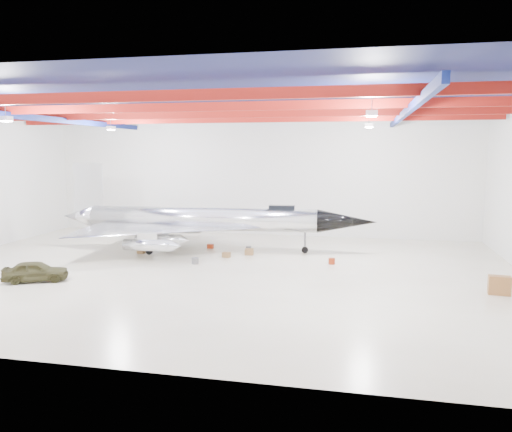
# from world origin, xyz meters

# --- Properties ---
(floor) EXTENTS (40.00, 40.00, 0.00)m
(floor) POSITION_xyz_m (0.00, 0.00, 0.00)
(floor) COLOR beige
(floor) RESTS_ON ground
(wall_back) EXTENTS (40.00, 0.00, 40.00)m
(wall_back) POSITION_xyz_m (0.00, 15.00, 5.50)
(wall_back) COLOR silver
(wall_back) RESTS_ON floor
(ceiling) EXTENTS (40.00, 40.00, 0.00)m
(ceiling) POSITION_xyz_m (0.00, 0.00, 11.00)
(ceiling) COLOR #0A0F38
(ceiling) RESTS_ON wall_back
(ceiling_structure) EXTENTS (39.50, 29.50, 1.08)m
(ceiling_structure) POSITION_xyz_m (0.00, 0.00, 10.32)
(ceiling_structure) COLOR maroon
(ceiling_structure) RESTS_ON ceiling
(jet_aircraft) EXTENTS (25.44, 15.41, 6.93)m
(jet_aircraft) POSITION_xyz_m (-2.76, 6.60, 2.27)
(jet_aircraft) COLOR silver
(jet_aircraft) RESTS_ON floor
(jeep) EXTENTS (4.04, 2.92, 1.28)m
(jeep) POSITION_xyz_m (-9.66, -4.69, 0.64)
(jeep) COLOR #35341A
(jeep) RESTS_ON floor
(desk) EXTENTS (1.20, 0.69, 1.06)m
(desk) POSITION_xyz_m (17.23, -1.82, 0.53)
(desk) COLOR brown
(desk) RESTS_ON floor
(crate_ply) EXTENTS (0.55, 0.45, 0.37)m
(crate_ply) POSITION_xyz_m (-6.99, 4.38, 0.19)
(crate_ply) COLOR olive
(crate_ply) RESTS_ON floor
(toolbox_red) EXTENTS (0.51, 0.41, 0.35)m
(toolbox_red) POSITION_xyz_m (-2.33, 7.49, 0.17)
(toolbox_red) COLOR maroon
(toolbox_red) RESTS_ON floor
(engine_drum) EXTENTS (0.57, 0.57, 0.44)m
(engine_drum) POSITION_xyz_m (-1.70, 1.82, 0.22)
(engine_drum) COLOR #59595B
(engine_drum) RESTS_ON floor
(parts_bin) EXTENTS (0.74, 0.63, 0.47)m
(parts_bin) POSITION_xyz_m (1.34, 5.61, 0.23)
(parts_bin) COLOR olive
(parts_bin) RESTS_ON floor
(crate_small) EXTENTS (0.50, 0.46, 0.28)m
(crate_small) POSITION_xyz_m (-7.64, 7.40, 0.14)
(crate_small) COLOR #59595B
(crate_small) RESTS_ON floor
(tool_chest) EXTENTS (0.60, 0.60, 0.42)m
(tool_chest) POSITION_xyz_m (7.70, 3.78, 0.21)
(tool_chest) COLOR maroon
(tool_chest) RESTS_ON floor
(oil_barrel) EXTENTS (0.62, 0.53, 0.38)m
(oil_barrel) POSITION_xyz_m (-0.13, 4.37, 0.19)
(oil_barrel) COLOR olive
(oil_barrel) RESTS_ON floor
(spares_box) EXTENTS (0.48, 0.48, 0.38)m
(spares_box) POSITION_xyz_m (0.96, 7.06, 0.19)
(spares_box) COLOR #59595B
(spares_box) RESTS_ON floor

